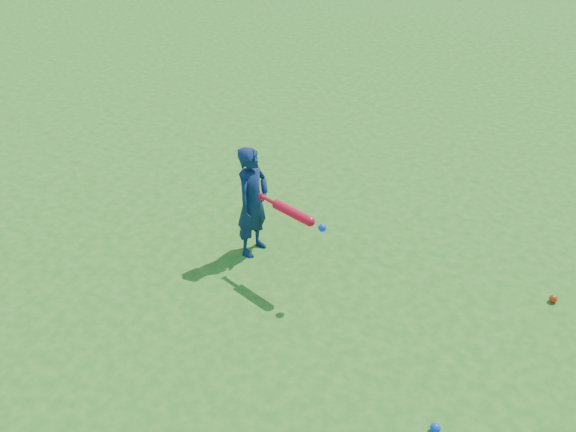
# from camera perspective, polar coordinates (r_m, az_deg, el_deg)

# --- Properties ---
(ground) EXTENTS (80.00, 80.00, 0.00)m
(ground) POSITION_cam_1_polar(r_m,az_deg,el_deg) (6.72, -0.79, -3.04)
(ground) COLOR #236117
(ground) RESTS_ON ground
(child) EXTENTS (0.32, 0.45, 1.18)m
(child) POSITION_cam_1_polar(r_m,az_deg,el_deg) (6.41, -3.17, 1.29)
(child) COLOR #0E1F44
(child) RESTS_ON ground
(ground_ball_red) EXTENTS (0.08, 0.08, 0.08)m
(ground_ball_red) POSITION_cam_1_polar(r_m,az_deg,el_deg) (6.51, 22.52, -6.79)
(ground_ball_red) COLOR red
(ground_ball_red) RESTS_ON ground
(ground_ball_blue) EXTENTS (0.08, 0.08, 0.08)m
(ground_ball_blue) POSITION_cam_1_polar(r_m,az_deg,el_deg) (5.08, 12.96, -17.89)
(ground_ball_blue) COLOR #0C39D4
(ground_ball_blue) RESTS_ON ground
(bat_swing) EXTENTS (0.81, 0.32, 0.10)m
(bat_swing) POSITION_cam_1_polar(r_m,az_deg,el_deg) (5.89, 0.68, 0.19)
(bat_swing) COLOR red
(bat_swing) RESTS_ON ground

